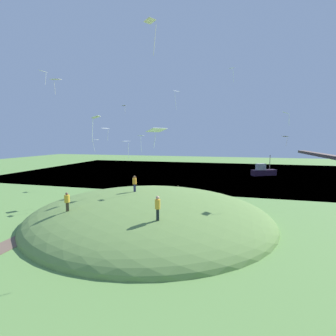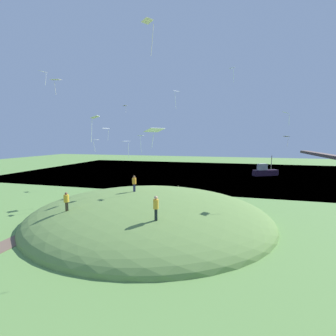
{
  "view_description": "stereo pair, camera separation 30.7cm",
  "coord_description": "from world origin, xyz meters",
  "px_view_note": "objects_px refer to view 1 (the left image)",
  "views": [
    {
      "loc": [
        30.08,
        9.31,
        7.9
      ],
      "look_at": [
        2.42,
        2.1,
        4.45
      ],
      "focal_mm": 25.47,
      "sensor_mm": 36.0,
      "label": 1
    },
    {
      "loc": [
        30.0,
        9.61,
        7.9
      ],
      "look_at": [
        2.42,
        2.1,
        4.45
      ],
      "focal_mm": 25.47,
      "sensor_mm": 36.0,
      "label": 2
    }
  ],
  "objects_px": {
    "kite_13": "(232,69)",
    "kite_4": "(285,137)",
    "person_near_shore": "(67,200)",
    "kite_1": "(156,130)",
    "person_on_hilltop": "(158,205)",
    "kite_10": "(55,80)",
    "kite_0": "(286,114)",
    "kite_12": "(124,106)",
    "boat_on_lake": "(263,171)",
    "kite_5": "(176,93)",
    "kite_3": "(106,129)",
    "kite_6": "(95,141)",
    "kite_9": "(141,138)",
    "kite_7": "(96,119)",
    "kite_14": "(126,142)",
    "kite_11": "(43,72)",
    "mooring_post": "(178,190)",
    "kite_2": "(151,24)",
    "person_with_child": "(135,182)"
  },
  "relations": [
    {
      "from": "kite_2",
      "to": "mooring_post",
      "type": "distance_m",
      "value": 24.06
    },
    {
      "from": "boat_on_lake",
      "to": "kite_5",
      "type": "relative_size",
      "value": 2.57
    },
    {
      "from": "kite_10",
      "to": "kite_12",
      "type": "relative_size",
      "value": 1.14
    },
    {
      "from": "kite_11",
      "to": "kite_13",
      "type": "height_order",
      "value": "kite_13"
    },
    {
      "from": "kite_6",
      "to": "kite_9",
      "type": "bearing_deg",
      "value": 81.21
    },
    {
      "from": "boat_on_lake",
      "to": "kite_3",
      "type": "distance_m",
      "value": 36.7
    },
    {
      "from": "kite_0",
      "to": "kite_12",
      "type": "xyz_separation_m",
      "value": [
        -14.07,
        -23.5,
        3.35
      ]
    },
    {
      "from": "person_on_hilltop",
      "to": "kite_10",
      "type": "bearing_deg",
      "value": 136.35
    },
    {
      "from": "kite_6",
      "to": "person_on_hilltop",
      "type": "bearing_deg",
      "value": 48.98
    },
    {
      "from": "kite_10",
      "to": "kite_14",
      "type": "bearing_deg",
      "value": 114.33
    },
    {
      "from": "person_near_shore",
      "to": "kite_1",
      "type": "distance_m",
      "value": 10.44
    },
    {
      "from": "mooring_post",
      "to": "kite_12",
      "type": "bearing_deg",
      "value": -119.32
    },
    {
      "from": "kite_7",
      "to": "kite_13",
      "type": "height_order",
      "value": "kite_13"
    },
    {
      "from": "boat_on_lake",
      "to": "kite_5",
      "type": "bearing_deg",
      "value": 36.18
    },
    {
      "from": "kite_11",
      "to": "kite_5",
      "type": "bearing_deg",
      "value": 126.65
    },
    {
      "from": "boat_on_lake",
      "to": "kite_11",
      "type": "xyz_separation_m",
      "value": [
        36.02,
        -24.23,
        13.19
      ]
    },
    {
      "from": "kite_2",
      "to": "kite_1",
      "type": "bearing_deg",
      "value": 178.29
    },
    {
      "from": "kite_10",
      "to": "kite_5",
      "type": "bearing_deg",
      "value": 110.34
    },
    {
      "from": "person_on_hilltop",
      "to": "kite_14",
      "type": "height_order",
      "value": "kite_14"
    },
    {
      "from": "person_on_hilltop",
      "to": "kite_6",
      "type": "distance_m",
      "value": 14.68
    },
    {
      "from": "kite_2",
      "to": "mooring_post",
      "type": "height_order",
      "value": "kite_2"
    },
    {
      "from": "kite_0",
      "to": "kite_7",
      "type": "height_order",
      "value": "kite_0"
    },
    {
      "from": "mooring_post",
      "to": "kite_14",
      "type": "bearing_deg",
      "value": -31.69
    },
    {
      "from": "kite_14",
      "to": "mooring_post",
      "type": "height_order",
      "value": "kite_14"
    },
    {
      "from": "kite_13",
      "to": "kite_4",
      "type": "bearing_deg",
      "value": 132.32
    },
    {
      "from": "person_near_shore",
      "to": "kite_7",
      "type": "height_order",
      "value": "kite_7"
    },
    {
      "from": "kite_6",
      "to": "kite_10",
      "type": "distance_m",
      "value": 7.69
    },
    {
      "from": "person_near_shore",
      "to": "kite_13",
      "type": "relative_size",
      "value": 0.94
    },
    {
      "from": "kite_0",
      "to": "kite_14",
      "type": "height_order",
      "value": "kite_0"
    },
    {
      "from": "person_with_child",
      "to": "kite_0",
      "type": "relative_size",
      "value": 1.3
    },
    {
      "from": "kite_9",
      "to": "kite_14",
      "type": "distance_m",
      "value": 2.93
    },
    {
      "from": "kite_0",
      "to": "kite_3",
      "type": "height_order",
      "value": "kite_0"
    },
    {
      "from": "person_on_hilltop",
      "to": "kite_7",
      "type": "height_order",
      "value": "kite_7"
    },
    {
      "from": "kite_1",
      "to": "kite_2",
      "type": "relative_size",
      "value": 0.77
    },
    {
      "from": "kite_12",
      "to": "kite_13",
      "type": "height_order",
      "value": "kite_13"
    },
    {
      "from": "kite_0",
      "to": "kite_1",
      "type": "distance_m",
      "value": 14.65
    },
    {
      "from": "kite_0",
      "to": "kite_4",
      "type": "xyz_separation_m",
      "value": [
        -12.59,
        2.6,
        -2.13
      ]
    },
    {
      "from": "kite_3",
      "to": "kite_11",
      "type": "height_order",
      "value": "kite_11"
    },
    {
      "from": "kite_2",
      "to": "kite_9",
      "type": "distance_m",
      "value": 13.14
    },
    {
      "from": "kite_1",
      "to": "kite_10",
      "type": "distance_m",
      "value": 17.12
    },
    {
      "from": "kite_3",
      "to": "mooring_post",
      "type": "distance_m",
      "value": 13.22
    },
    {
      "from": "kite_2",
      "to": "kite_13",
      "type": "height_order",
      "value": "kite_13"
    },
    {
      "from": "person_with_child",
      "to": "kite_11",
      "type": "distance_m",
      "value": 13.46
    },
    {
      "from": "kite_7",
      "to": "mooring_post",
      "type": "height_order",
      "value": "kite_7"
    },
    {
      "from": "person_with_child",
      "to": "kite_7",
      "type": "distance_m",
      "value": 8.04
    },
    {
      "from": "kite_1",
      "to": "mooring_post",
      "type": "xyz_separation_m",
      "value": [
        -18.55,
        -2.56,
        -7.87
      ]
    },
    {
      "from": "kite_3",
      "to": "kite_14",
      "type": "distance_m",
      "value": 4.36
    },
    {
      "from": "kite_7",
      "to": "kite_13",
      "type": "bearing_deg",
      "value": 140.98
    },
    {
      "from": "kite_13",
      "to": "kite_2",
      "type": "bearing_deg",
      "value": -15.03
    },
    {
      "from": "kite_4",
      "to": "kite_13",
      "type": "relative_size",
      "value": 0.88
    }
  ]
}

